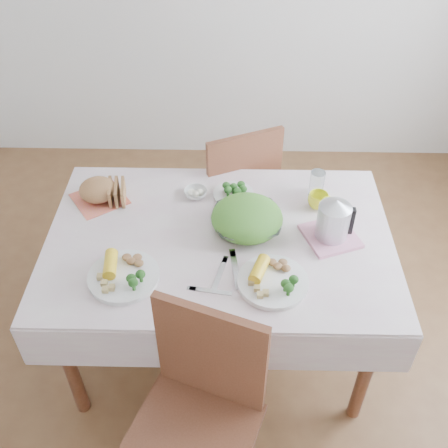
{
  "coord_description": "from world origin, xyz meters",
  "views": [
    {
      "loc": [
        0.06,
        -1.65,
        2.32
      ],
      "look_at": [
        0.02,
        0.02,
        0.82
      ],
      "focal_mm": 42.0,
      "sensor_mm": 36.0,
      "label": 1
    }
  ],
  "objects_px": {
    "salad_bowl": "(247,223)",
    "yellow_mug": "(318,201)",
    "dining_table": "(220,295)",
    "electric_kettle": "(334,217)",
    "dinner_plate_right": "(273,282)",
    "chair_far": "(229,191)",
    "chair_near": "(191,440)",
    "dinner_plate_left": "(124,277)"
  },
  "relations": [
    {
      "from": "chair_far",
      "to": "yellow_mug",
      "type": "distance_m",
      "value": 0.72
    },
    {
      "from": "chair_far",
      "to": "yellow_mug",
      "type": "relative_size",
      "value": 9.91
    },
    {
      "from": "chair_near",
      "to": "dinner_plate_right",
      "type": "distance_m",
      "value": 0.66
    },
    {
      "from": "dining_table",
      "to": "dinner_plate_right",
      "type": "height_order",
      "value": "dinner_plate_right"
    },
    {
      "from": "chair_near",
      "to": "salad_bowl",
      "type": "height_order",
      "value": "chair_near"
    },
    {
      "from": "dining_table",
      "to": "salad_bowl",
      "type": "relative_size",
      "value": 4.76
    },
    {
      "from": "yellow_mug",
      "to": "chair_far",
      "type": "bearing_deg",
      "value": 130.11
    },
    {
      "from": "chair_far",
      "to": "chair_near",
      "type": "bearing_deg",
      "value": 61.51
    },
    {
      "from": "yellow_mug",
      "to": "electric_kettle",
      "type": "distance_m",
      "value": 0.22
    },
    {
      "from": "chair_far",
      "to": "yellow_mug",
      "type": "xyz_separation_m",
      "value": [
        0.41,
        -0.49,
        0.33
      ]
    },
    {
      "from": "chair_far",
      "to": "yellow_mug",
      "type": "height_order",
      "value": "chair_far"
    },
    {
      "from": "dinner_plate_right",
      "to": "electric_kettle",
      "type": "height_order",
      "value": "electric_kettle"
    },
    {
      "from": "dining_table",
      "to": "dinner_plate_right",
      "type": "distance_m",
      "value": 0.53
    },
    {
      "from": "chair_far",
      "to": "salad_bowl",
      "type": "relative_size",
      "value": 3.23
    },
    {
      "from": "chair_near",
      "to": "dinner_plate_left",
      "type": "height_order",
      "value": "chair_near"
    },
    {
      "from": "chair_near",
      "to": "electric_kettle",
      "type": "height_order",
      "value": "electric_kettle"
    },
    {
      "from": "dining_table",
      "to": "electric_kettle",
      "type": "bearing_deg",
      "value": 0.79
    },
    {
      "from": "chair_far",
      "to": "dinner_plate_left",
      "type": "distance_m",
      "value": 1.08
    },
    {
      "from": "dining_table",
      "to": "chair_near",
      "type": "height_order",
      "value": "chair_near"
    },
    {
      "from": "chair_far",
      "to": "dinner_plate_right",
      "type": "bearing_deg",
      "value": 76.88
    },
    {
      "from": "dining_table",
      "to": "dinner_plate_right",
      "type": "xyz_separation_m",
      "value": [
        0.22,
        -0.27,
        0.4
      ]
    },
    {
      "from": "dinner_plate_left",
      "to": "electric_kettle",
      "type": "relative_size",
      "value": 1.48
    },
    {
      "from": "chair_near",
      "to": "electric_kettle",
      "type": "bearing_deg",
      "value": 74.15
    },
    {
      "from": "salad_bowl",
      "to": "electric_kettle",
      "type": "relative_size",
      "value": 1.52
    },
    {
      "from": "salad_bowl",
      "to": "yellow_mug",
      "type": "height_order",
      "value": "yellow_mug"
    },
    {
      "from": "chair_near",
      "to": "yellow_mug",
      "type": "relative_size",
      "value": 10.18
    },
    {
      "from": "chair_near",
      "to": "yellow_mug",
      "type": "bearing_deg",
      "value": 81.83
    },
    {
      "from": "salad_bowl",
      "to": "dinner_plate_right",
      "type": "xyz_separation_m",
      "value": [
        0.1,
        -0.32,
        -0.03
      ]
    },
    {
      "from": "dinner_plate_left",
      "to": "chair_far",
      "type": "bearing_deg",
      "value": 66.8
    },
    {
      "from": "salad_bowl",
      "to": "chair_near",
      "type": "bearing_deg",
      "value": -103.89
    },
    {
      "from": "dinner_plate_right",
      "to": "electric_kettle",
      "type": "distance_m",
      "value": 0.39
    },
    {
      "from": "chair_near",
      "to": "dinner_plate_right",
      "type": "relative_size",
      "value": 3.43
    },
    {
      "from": "yellow_mug",
      "to": "chair_near",
      "type": "bearing_deg",
      "value": -118.55
    },
    {
      "from": "chair_near",
      "to": "dinner_plate_right",
      "type": "xyz_separation_m",
      "value": [
        0.3,
        0.5,
        0.31
      ]
    },
    {
      "from": "chair_near",
      "to": "electric_kettle",
      "type": "distance_m",
      "value": 1.04
    },
    {
      "from": "salad_bowl",
      "to": "dinner_plate_left",
      "type": "relative_size",
      "value": 1.02
    },
    {
      "from": "yellow_mug",
      "to": "dinner_plate_left",
      "type": "bearing_deg",
      "value": -150.44
    },
    {
      "from": "dining_table",
      "to": "dinner_plate_left",
      "type": "distance_m",
      "value": 0.6
    },
    {
      "from": "chair_near",
      "to": "dinner_plate_left",
      "type": "xyz_separation_m",
      "value": [
        -0.29,
        0.51,
        0.31
      ]
    },
    {
      "from": "chair_near",
      "to": "dinner_plate_right",
      "type": "bearing_deg",
      "value": 79.07
    },
    {
      "from": "salad_bowl",
      "to": "chair_far",
      "type": "bearing_deg",
      "value": 97.29
    },
    {
      "from": "dinner_plate_left",
      "to": "dinner_plate_right",
      "type": "xyz_separation_m",
      "value": [
        0.59,
        -0.01,
        0.0
      ]
    }
  ]
}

